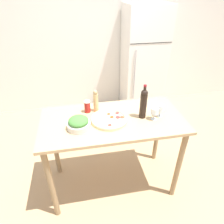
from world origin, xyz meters
TOP-DOWN VIEW (x-y plane):
  - ground_plane at (0.00, 0.00)m, footprint 14.00×14.00m
  - wall_back at (0.00, 1.99)m, footprint 6.40×0.06m
  - refrigerator at (0.85, 1.63)m, footprint 0.68×0.64m
  - prep_counter at (0.00, 0.00)m, footprint 1.43×0.71m
  - wine_bottle at (0.30, -0.02)m, footprint 0.07×0.07m
  - wine_glass_near at (0.40, -0.08)m, footprint 0.07×0.07m
  - wine_glass_far at (0.48, -0.03)m, footprint 0.07×0.07m
  - pepper_mill at (-0.14, 0.18)m, footprint 0.05×0.05m
  - salad_bowl at (-0.34, -0.08)m, footprint 0.22×0.22m
  - homemade_pizza at (-0.04, -0.02)m, footprint 0.36×0.36m
  - salt_canister at (-0.23, 0.18)m, footprint 0.06×0.06m

SIDE VIEW (x-z plane):
  - ground_plane at x=0.00m, z-range 0.00..0.00m
  - prep_counter at x=0.00m, z-range 0.33..1.28m
  - refrigerator at x=0.85m, z-range 0.00..1.86m
  - homemade_pizza at x=-0.04m, z-range 0.95..0.98m
  - salad_bowl at x=-0.34m, z-range 0.94..1.06m
  - salt_canister at x=-0.23m, z-range 0.95..1.08m
  - wine_glass_near at x=0.40m, z-range 0.97..1.10m
  - wine_glass_far at x=0.48m, z-range 0.98..1.11m
  - pepper_mill at x=-0.14m, z-range 0.94..1.18m
  - wine_bottle at x=0.30m, z-range 0.93..1.29m
  - wall_back at x=0.00m, z-range 0.00..2.60m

